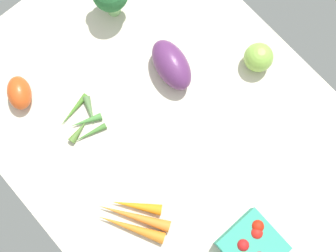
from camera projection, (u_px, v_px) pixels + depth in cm
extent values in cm
cube|color=beige|center=(168.00, 129.00, 109.58)|extent=(104.00, 76.00, 2.00)
sphere|color=#8EC14A|center=(259.00, 57.00, 108.98)|extent=(7.33, 7.33, 7.33)
ellipsoid|color=#D04C1B|center=(19.00, 93.00, 107.68)|extent=(10.30, 9.08, 5.76)
ellipsoid|color=#5E2C63|center=(171.00, 65.00, 108.25)|extent=(15.41, 10.63, 7.86)
cube|color=teal|center=(252.00, 246.00, 99.29)|extent=(11.92, 11.92, 5.91)
sphere|color=red|center=(243.00, 245.00, 96.77)|extent=(2.77, 2.77, 2.77)
sphere|color=red|center=(257.00, 226.00, 97.98)|extent=(3.06, 3.06, 3.06)
sphere|color=red|center=(256.00, 233.00, 97.65)|extent=(2.96, 2.96, 2.96)
cone|color=#4F9042|center=(86.00, 121.00, 108.08)|extent=(4.74, 8.04, 1.80)
cone|color=#547A43|center=(90.00, 111.00, 108.62)|extent=(7.48, 4.76, 1.93)
cone|color=#488136|center=(90.00, 133.00, 107.52)|extent=(3.51, 8.69, 1.50)
cone|color=#527A31|center=(79.00, 131.00, 107.45)|extent=(3.45, 6.65, 1.91)
cone|color=#4C852B|center=(74.00, 110.00, 108.88)|extent=(3.43, 10.03, 1.48)
cylinder|color=#91D07F|center=(113.00, 6.00, 113.39)|extent=(3.53, 3.53, 5.20)
cone|color=orange|center=(136.00, 206.00, 102.96)|extent=(10.99, 9.60, 2.59)
cone|color=orange|center=(134.00, 216.00, 102.36)|extent=(16.29, 11.66, 2.70)
cone|color=orange|center=(131.00, 227.00, 101.74)|extent=(15.50, 10.66, 2.76)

